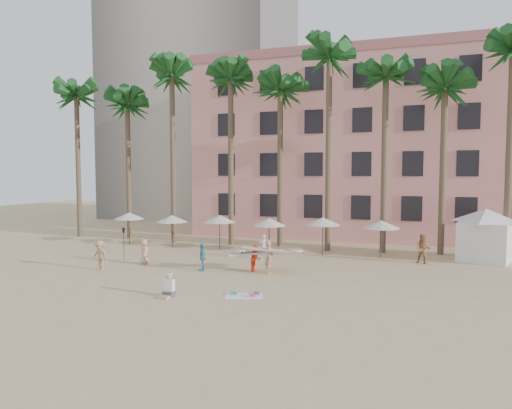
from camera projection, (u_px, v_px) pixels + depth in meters
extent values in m
plane|color=#D1B789|center=(214.00, 297.00, 21.63)|extent=(120.00, 120.00, 0.00)
cube|color=pink|center=(390.00, 150.00, 43.49)|extent=(35.00, 14.00, 16.00)
cube|color=#A89E8E|center=(203.00, 31.00, 61.52)|extent=(22.00, 18.00, 50.00)
cylinder|color=brown|center=(78.00, 166.00, 41.67)|extent=(0.44, 0.44, 13.00)
cylinder|color=brown|center=(129.00, 171.00, 40.60)|extent=(0.44, 0.44, 12.00)
cylinder|color=brown|center=(173.00, 159.00, 38.02)|extent=(0.44, 0.44, 14.00)
cylinder|color=brown|center=(231.00, 162.00, 36.94)|extent=(0.44, 0.44, 13.50)
cylinder|color=brown|center=(280.00, 168.00, 36.19)|extent=(0.44, 0.44, 12.50)
cylinder|color=brown|center=(328.00, 154.00, 33.91)|extent=(0.44, 0.44, 14.50)
cylinder|color=brown|center=(384.00, 164.00, 33.18)|extent=(0.44, 0.44, 13.00)
cylinder|color=brown|center=(443.00, 171.00, 32.44)|extent=(0.44, 0.44, 12.00)
cylinder|color=brown|center=(509.00, 156.00, 30.16)|extent=(0.44, 0.44, 14.00)
cylinder|color=#332B23|center=(129.00, 229.00, 37.47)|extent=(0.07, 0.07, 2.50)
cone|color=silver|center=(129.00, 216.00, 37.39)|extent=(2.50, 2.50, 0.55)
cylinder|color=#332B23|center=(172.00, 232.00, 36.12)|extent=(0.07, 0.07, 2.40)
cone|color=silver|center=(172.00, 219.00, 36.04)|extent=(2.50, 2.50, 0.55)
cylinder|color=#332B23|center=(220.00, 233.00, 35.05)|extent=(0.07, 0.07, 2.50)
cone|color=silver|center=(220.00, 219.00, 34.97)|extent=(2.50, 2.50, 0.55)
cylinder|color=#332B23|center=(269.00, 236.00, 33.70)|extent=(0.07, 0.07, 2.40)
cone|color=silver|center=(269.00, 222.00, 33.63)|extent=(2.50, 2.50, 0.55)
cylinder|color=#332B23|center=(323.00, 237.00, 32.34)|extent=(0.07, 0.07, 2.60)
cone|color=silver|center=(323.00, 221.00, 32.26)|extent=(2.50, 2.50, 0.55)
cylinder|color=#332B23|center=(381.00, 240.00, 31.28)|extent=(0.07, 0.07, 2.50)
cone|color=silver|center=(381.00, 224.00, 31.20)|extent=(2.50, 2.50, 0.55)
cube|color=silver|center=(485.00, 242.00, 30.37)|extent=(3.82, 3.82, 2.60)
cone|color=silver|center=(486.00, 215.00, 30.25)|extent=(5.73, 5.73, 0.90)
cube|color=white|center=(244.00, 296.00, 21.75)|extent=(2.02, 1.51, 0.02)
cube|color=#208E77|center=(234.00, 293.00, 21.95)|extent=(0.36, 0.33, 0.10)
cube|color=#DE3D75|center=(252.00, 296.00, 21.55)|extent=(0.33, 0.30, 0.12)
cube|color=#643888|center=(257.00, 293.00, 22.05)|extent=(0.34, 0.37, 0.08)
imported|color=tan|center=(269.00, 257.00, 26.61)|extent=(0.59, 0.79, 1.96)
cube|color=beige|center=(269.00, 250.00, 26.59)|extent=(3.27, 1.51, 0.38)
imported|color=#FF451A|center=(256.00, 258.00, 27.28)|extent=(0.65, 0.81, 1.58)
cube|color=silver|center=(256.00, 253.00, 27.26)|extent=(3.31, 1.85, 0.33)
imported|color=#A06B42|center=(423.00, 249.00, 29.41)|extent=(1.05, 0.89, 1.92)
imported|color=teal|center=(202.00, 257.00, 27.34)|extent=(0.81, 1.06, 1.68)
imported|color=beige|center=(263.00, 247.00, 31.20)|extent=(0.72, 0.69, 1.67)
imported|color=tan|center=(100.00, 255.00, 27.54)|extent=(1.20, 0.74, 1.80)
imported|color=tan|center=(144.00, 252.00, 29.31)|extent=(0.90, 0.93, 1.61)
cylinder|color=black|center=(124.00, 245.00, 30.55)|extent=(0.04, 0.04, 2.10)
cube|color=black|center=(124.00, 230.00, 30.48)|extent=(0.18, 0.03, 0.35)
cube|color=#3F3F4C|center=(169.00, 294.00, 21.67)|extent=(0.47, 0.44, 0.25)
cube|color=tan|center=(165.00, 297.00, 21.33)|extent=(0.42, 0.47, 0.13)
cube|color=white|center=(169.00, 285.00, 21.69)|extent=(0.46, 0.27, 0.58)
sphere|color=tan|center=(169.00, 277.00, 21.66)|extent=(0.25, 0.25, 0.25)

